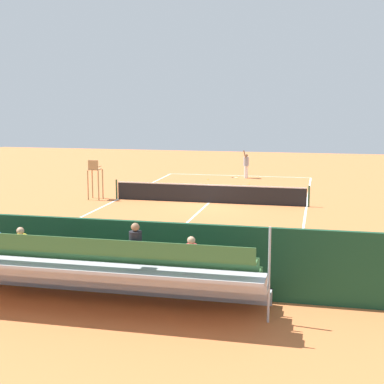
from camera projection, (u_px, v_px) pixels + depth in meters
ground_plane at (209, 203)px, 29.53m from camera, size 60.00×60.00×0.00m
court_line_markings at (209, 203)px, 29.57m from camera, size 10.10×22.20×0.01m
tennis_net at (209, 193)px, 29.45m from camera, size 10.30×0.10×1.07m
backdrop_wall at (113, 254)px, 15.90m from camera, size 18.00×0.16×2.00m
bleacher_stand at (92, 270)px, 14.63m from camera, size 9.06×2.40×2.48m
umpire_chair at (95, 175)px, 30.36m from camera, size 0.67×0.67×2.14m
courtside_bench at (177, 266)px, 16.30m from camera, size 1.80×0.40×0.93m
equipment_bag at (117, 276)px, 16.63m from camera, size 0.90×0.36×0.36m
tennis_player at (246, 163)px, 38.79m from camera, size 0.47×0.55×1.93m
tennis_racket at (235, 178)px, 38.97m from camera, size 0.56×0.46×0.03m
tennis_ball_near at (208, 179)px, 38.10m from camera, size 0.07×0.07×0.07m
tennis_ball_far at (249, 184)px, 36.08m from camera, size 0.07×0.07×0.07m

